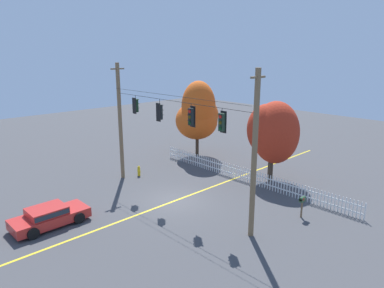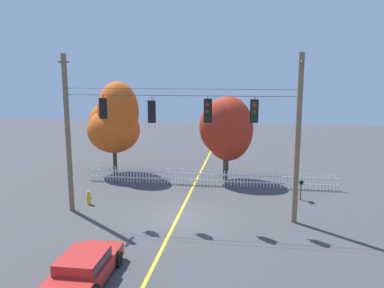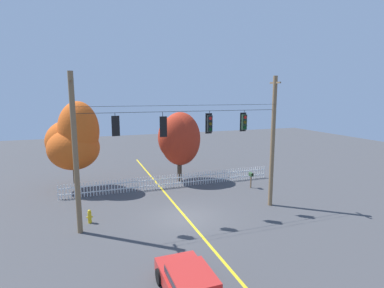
# 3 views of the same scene
# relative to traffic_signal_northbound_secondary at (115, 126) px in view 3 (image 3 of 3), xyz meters

# --- Properties ---
(ground) EXTENTS (80.00, 80.00, 0.00)m
(ground) POSITION_rel_traffic_signal_northbound_secondary_xyz_m (4.07, 0.01, -5.92)
(ground) COLOR #424244
(lane_centerline_stripe) EXTENTS (0.16, 36.00, 0.01)m
(lane_centerline_stripe) POSITION_rel_traffic_signal_northbound_secondary_xyz_m (4.07, 0.01, -5.92)
(lane_centerline_stripe) COLOR gold
(lane_centerline_stripe) RESTS_ON ground
(signal_support_span) EXTENTS (12.73, 1.10, 8.83)m
(signal_support_span) POSITION_rel_traffic_signal_northbound_secondary_xyz_m (4.07, 0.01, -1.43)
(signal_support_span) COLOR brown
(signal_support_span) RESTS_ON ground
(traffic_signal_northbound_secondary) EXTENTS (0.43, 0.38, 1.28)m
(traffic_signal_northbound_secondary) POSITION_rel_traffic_signal_northbound_secondary_xyz_m (0.00, 0.00, 0.00)
(traffic_signal_northbound_secondary) COLOR black
(traffic_signal_southbound_primary) EXTENTS (0.43, 0.38, 1.45)m
(traffic_signal_southbound_primary) POSITION_rel_traffic_signal_northbound_secondary_xyz_m (2.69, -0.00, -0.14)
(traffic_signal_southbound_primary) COLOR black
(traffic_signal_eastbound_side) EXTENTS (0.43, 0.38, 1.41)m
(traffic_signal_eastbound_side) POSITION_rel_traffic_signal_northbound_secondary_xyz_m (5.65, 0.02, -0.07)
(traffic_signal_eastbound_side) COLOR black
(traffic_signal_northbound_primary) EXTENTS (0.43, 0.38, 1.37)m
(traffic_signal_northbound_primary) POSITION_rel_traffic_signal_northbound_secondary_xyz_m (8.06, 0.02, -0.05)
(traffic_signal_northbound_primary) COLOR black
(white_picket_fence) EXTENTS (17.56, 0.06, 1.09)m
(white_picket_fence) POSITION_rel_traffic_signal_northbound_secondary_xyz_m (5.08, 6.19, -5.37)
(white_picket_fence) COLOR white
(white_picket_fence) RESTS_ON ground
(autumn_maple_near_fence) EXTENTS (4.16, 4.09, 7.11)m
(autumn_maple_near_fence) POSITION_rel_traffic_signal_northbound_secondary_xyz_m (-2.40, 8.51, -1.93)
(autumn_maple_near_fence) COLOR #473828
(autumn_maple_near_fence) RESTS_ON ground
(autumn_maple_mid) EXTENTS (3.86, 3.39, 6.11)m
(autumn_maple_mid) POSITION_rel_traffic_signal_northbound_secondary_xyz_m (6.12, 7.89, -2.10)
(autumn_maple_mid) COLOR #473828
(autumn_maple_mid) RESTS_ON ground
(parked_car) EXTENTS (1.98, 4.17, 1.15)m
(parked_car) POSITION_rel_traffic_signal_northbound_secondary_xyz_m (1.78, -7.37, -5.32)
(parked_car) COLOR red
(parked_car) RESTS_ON ground
(fire_hydrant) EXTENTS (0.38, 0.22, 0.83)m
(fire_hydrant) POSITION_rel_traffic_signal_northbound_secondary_xyz_m (-1.61, 1.16, -5.51)
(fire_hydrant) COLOR gold
(fire_hydrant) RESTS_ON ground
(roadside_mailbox) EXTENTS (0.25, 0.44, 1.31)m
(roadside_mailbox) POSITION_rel_traffic_signal_northbound_secondary_xyz_m (11.07, 3.90, -4.85)
(roadside_mailbox) COLOR brown
(roadside_mailbox) RESTS_ON ground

